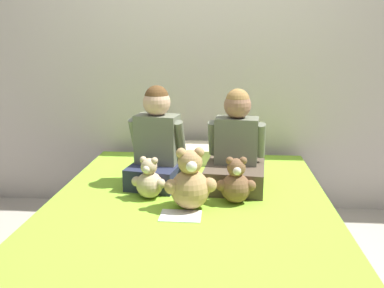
{
  "coord_description": "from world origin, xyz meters",
  "views": [
    {
      "loc": [
        0.19,
        -2.08,
        1.33
      ],
      "look_at": [
        0.0,
        0.22,
        0.74
      ],
      "focal_mm": 38.0,
      "sensor_mm": 36.0,
      "label": 1
    }
  ],
  "objects_px": {
    "child_on_left": "(157,144)",
    "teddy_bear_between_children": "(190,183)",
    "teddy_bear_held_by_left_child": "(149,181)",
    "teddy_bear_held_by_right_child": "(236,183)",
    "pillow_at_headboard": "(199,153)",
    "sign_card": "(181,216)",
    "child_on_right": "(236,151)",
    "bed": "(189,241)"
  },
  "relations": [
    {
      "from": "child_on_left",
      "to": "teddy_bear_between_children",
      "type": "relative_size",
      "value": 1.84
    },
    {
      "from": "child_on_right",
      "to": "child_on_left",
      "type": "bearing_deg",
      "value": -174.36
    },
    {
      "from": "teddy_bear_between_children",
      "to": "sign_card",
      "type": "relative_size",
      "value": 1.58
    },
    {
      "from": "teddy_bear_held_by_left_child",
      "to": "teddy_bear_held_by_right_child",
      "type": "xyz_separation_m",
      "value": [
        0.49,
        -0.03,
        0.01
      ]
    },
    {
      "from": "teddy_bear_held_by_right_child",
      "to": "teddy_bear_between_children",
      "type": "height_order",
      "value": "teddy_bear_between_children"
    },
    {
      "from": "teddy_bear_held_by_left_child",
      "to": "teddy_bear_held_by_right_child",
      "type": "bearing_deg",
      "value": 7.18
    },
    {
      "from": "bed",
      "to": "teddy_bear_between_children",
      "type": "height_order",
      "value": "teddy_bear_between_children"
    },
    {
      "from": "bed",
      "to": "child_on_left",
      "type": "height_order",
      "value": "child_on_left"
    },
    {
      "from": "child_on_left",
      "to": "bed",
      "type": "bearing_deg",
      "value": -42.74
    },
    {
      "from": "child_on_right",
      "to": "sign_card",
      "type": "relative_size",
      "value": 2.83
    },
    {
      "from": "bed",
      "to": "child_on_left",
      "type": "xyz_separation_m",
      "value": [
        -0.22,
        0.3,
        0.49
      ]
    },
    {
      "from": "teddy_bear_between_children",
      "to": "pillow_at_headboard",
      "type": "distance_m",
      "value": 0.9
    },
    {
      "from": "child_on_left",
      "to": "sign_card",
      "type": "distance_m",
      "value": 0.57
    },
    {
      "from": "sign_card",
      "to": "bed",
      "type": "bearing_deg",
      "value": 81.7
    },
    {
      "from": "child_on_left",
      "to": "child_on_right",
      "type": "distance_m",
      "value": 0.48
    },
    {
      "from": "bed",
      "to": "child_on_right",
      "type": "xyz_separation_m",
      "value": [
        0.26,
        0.3,
        0.45
      ]
    },
    {
      "from": "child_on_left",
      "to": "sign_card",
      "type": "xyz_separation_m",
      "value": [
        0.2,
        -0.47,
        -0.25
      ]
    },
    {
      "from": "teddy_bear_between_children",
      "to": "bed",
      "type": "bearing_deg",
      "value": 89.78
    },
    {
      "from": "bed",
      "to": "sign_card",
      "type": "height_order",
      "value": "sign_card"
    },
    {
      "from": "pillow_at_headboard",
      "to": "bed",
      "type": "bearing_deg",
      "value": -90.0
    },
    {
      "from": "child_on_right",
      "to": "teddy_bear_held_by_left_child",
      "type": "bearing_deg",
      "value": -148.68
    },
    {
      "from": "child_on_left",
      "to": "pillow_at_headboard",
      "type": "distance_m",
      "value": 0.61
    },
    {
      "from": "bed",
      "to": "child_on_right",
      "type": "distance_m",
      "value": 0.6
    },
    {
      "from": "child_on_left",
      "to": "teddy_bear_held_by_left_child",
      "type": "distance_m",
      "value": 0.28
    },
    {
      "from": "teddy_bear_held_by_left_child",
      "to": "teddy_bear_between_children",
      "type": "distance_m",
      "value": 0.28
    },
    {
      "from": "pillow_at_headboard",
      "to": "sign_card",
      "type": "xyz_separation_m",
      "value": [
        -0.03,
        -1.01,
        -0.05
      ]
    },
    {
      "from": "sign_card",
      "to": "teddy_bear_held_by_right_child",
      "type": "bearing_deg",
      "value": 36.79
    },
    {
      "from": "bed",
      "to": "teddy_bear_between_children",
      "type": "relative_size",
      "value": 6.15
    },
    {
      "from": "child_on_right",
      "to": "bed",
      "type": "bearing_deg",
      "value": -125.34
    },
    {
      "from": "child_on_left",
      "to": "teddy_bear_held_by_right_child",
      "type": "distance_m",
      "value": 0.57
    },
    {
      "from": "pillow_at_headboard",
      "to": "teddy_bear_between_children",
      "type": "bearing_deg",
      "value": -89.11
    },
    {
      "from": "bed",
      "to": "pillow_at_headboard",
      "type": "distance_m",
      "value": 0.88
    },
    {
      "from": "sign_card",
      "to": "child_on_left",
      "type": "bearing_deg",
      "value": 112.66
    },
    {
      "from": "sign_card",
      "to": "child_on_right",
      "type": "bearing_deg",
      "value": 58.98
    },
    {
      "from": "child_on_right",
      "to": "teddy_bear_held_by_right_child",
      "type": "relative_size",
      "value": 2.29
    },
    {
      "from": "child_on_right",
      "to": "pillow_at_headboard",
      "type": "distance_m",
      "value": 0.62
    },
    {
      "from": "child_on_right",
      "to": "teddy_bear_held_by_right_child",
      "type": "bearing_deg",
      "value": -84.89
    },
    {
      "from": "bed",
      "to": "child_on_left",
      "type": "distance_m",
      "value": 0.62
    },
    {
      "from": "bed",
      "to": "child_on_right",
      "type": "bearing_deg",
      "value": 48.94
    },
    {
      "from": "child_on_left",
      "to": "teddy_bear_between_children",
      "type": "distance_m",
      "value": 0.45
    },
    {
      "from": "teddy_bear_held_by_right_child",
      "to": "child_on_left",
      "type": "bearing_deg",
      "value": 147.63
    },
    {
      "from": "pillow_at_headboard",
      "to": "sign_card",
      "type": "bearing_deg",
      "value": -91.46
    }
  ]
}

